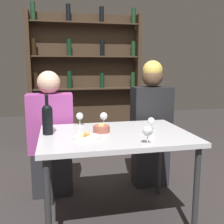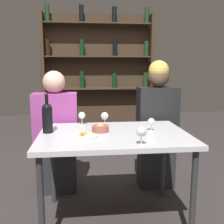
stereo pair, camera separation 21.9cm
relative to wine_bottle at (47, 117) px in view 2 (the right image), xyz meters
name	(u,v)px [view 2 (the right image)]	position (x,y,z in m)	size (l,w,h in m)	color
ground_plane	(114,219)	(0.53, -0.08, -0.89)	(10.00, 10.00, 0.00)	#332D2D
dining_table	(114,141)	(0.53, -0.08, -0.20)	(1.19, 0.83, 0.76)	silver
wine_rack_wall	(98,78)	(0.53, 1.93, 0.22)	(1.68, 0.21, 2.16)	#38281C
wine_bottle	(47,117)	(0.00, 0.00, 0.00)	(0.08, 0.08, 0.31)	black
wine_glass_0	(105,116)	(0.47, 0.13, -0.04)	(0.07, 0.07, 0.13)	silver
wine_glass_1	(141,132)	(0.67, -0.42, -0.04)	(0.07, 0.07, 0.13)	silver
wine_glass_2	(82,116)	(0.27, 0.25, -0.05)	(0.06, 0.06, 0.12)	silver
wine_glass_3	(151,122)	(0.84, -0.04, -0.06)	(0.06, 0.06, 0.11)	silver
food_plate_0	(83,136)	(0.28, -0.17, -0.12)	(0.21, 0.21, 0.04)	silver
snack_bowl	(100,128)	(0.42, -0.02, -0.10)	(0.14, 0.14, 0.07)	#995142
seated_person_left	(56,136)	(0.01, 0.52, -0.30)	(0.44, 0.22, 1.24)	#26262B
seated_person_right	(157,126)	(1.06, 0.52, -0.23)	(0.41, 0.22, 1.35)	#26262B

